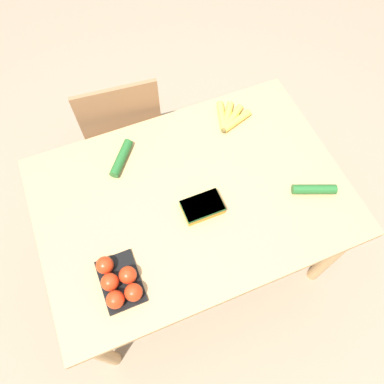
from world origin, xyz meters
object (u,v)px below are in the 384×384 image
Objects in this scene: chair at (123,127)px; carrot_bag at (202,207)px; cucumber_far at (314,189)px; banana_bunch at (229,118)px; cucumber_near at (121,158)px; tomato_pack at (119,282)px.

carrot_bag is at bearing 107.78° from chair.
chair is 4.90× the size of cucumber_far.
chair reaches higher than banana_bunch.
chair is 1.06m from cucumber_far.
cucumber_near is at bearing -177.30° from banana_bunch.
chair is at bearing 142.62° from banana_bunch.
chair reaches higher than cucumber_far.
tomato_pack reaches higher than cucumber_far.
tomato_pack is at bearing -141.99° from banana_bunch.
tomato_pack is at bearing 80.08° from chair.
banana_bunch is 0.51m from cucumber_far.
banana_bunch is at bearing 148.11° from chair.
tomato_pack is at bearing -157.03° from carrot_bag.
cucumber_far reaches higher than banana_bunch.
tomato_pack reaches higher than cucumber_near.
tomato_pack is 0.87m from cucumber_far.
carrot_bag is (0.40, 0.17, -0.01)m from tomato_pack.
tomato_pack is 0.44m from carrot_bag.
banana_bunch is 0.93× the size of cucumber_far.
banana_bunch is 0.89m from tomato_pack.
carrot_bag is at bearing -128.23° from banana_bunch.
chair is 5.25× the size of banana_bunch.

